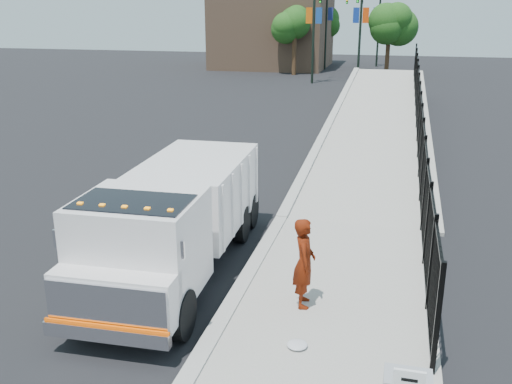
# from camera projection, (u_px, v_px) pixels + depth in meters

# --- Properties ---
(ground) EXTENTS (120.00, 120.00, 0.00)m
(ground) POSITION_uv_depth(u_px,v_px,m) (241.00, 292.00, 11.33)
(ground) COLOR black
(ground) RESTS_ON ground
(sidewalk) EXTENTS (3.55, 12.00, 0.12)m
(sidewalk) POSITION_uv_depth(u_px,v_px,m) (325.00, 361.00, 9.02)
(sidewalk) COLOR #9E998E
(sidewalk) RESTS_ON ground
(curb) EXTENTS (0.30, 12.00, 0.16)m
(curb) POSITION_uv_depth(u_px,v_px,m) (209.00, 343.00, 9.46)
(curb) COLOR #ADAAA3
(curb) RESTS_ON ground
(ramp) EXTENTS (3.95, 24.06, 3.19)m
(ramp) POSITION_uv_depth(u_px,v_px,m) (381.00, 133.00, 25.59)
(ramp) COLOR #9E998E
(ramp) RESTS_ON ground
(iron_fence) EXTENTS (0.10, 28.00, 1.80)m
(iron_fence) POSITION_uv_depth(u_px,v_px,m) (418.00, 133.00, 21.30)
(iron_fence) COLOR black
(iron_fence) RESTS_ON ground
(truck) EXTENTS (2.40, 6.77, 2.30)m
(truck) POSITION_uv_depth(u_px,v_px,m) (174.00, 217.00, 11.71)
(truck) COLOR black
(truck) RESTS_ON ground
(worker) EXTENTS (0.51, 0.68, 1.70)m
(worker) POSITION_uv_depth(u_px,v_px,m) (304.00, 263.00, 10.36)
(worker) COLOR #5D1806
(worker) RESTS_ON sidewalk
(arrow_sign) EXTENTS (0.35, 0.04, 0.22)m
(arrow_sign) POSITION_uv_depth(u_px,v_px,m) (409.00, 379.00, 6.30)
(arrow_sign) COLOR white
(arrow_sign) RESTS_ON utility_cabinet
(debris) EXTENTS (0.34, 0.34, 0.09)m
(debris) POSITION_uv_depth(u_px,v_px,m) (297.00, 345.00, 9.27)
(debris) COLOR silver
(debris) RESTS_ON sidewalk
(light_pole_0) EXTENTS (3.77, 0.22, 8.00)m
(light_pole_0) POSITION_uv_depth(u_px,v_px,m) (318.00, 22.00, 40.76)
(light_pole_0) COLOR black
(light_pole_0) RESTS_ON ground
(light_pole_1) EXTENTS (3.78, 0.22, 8.00)m
(light_pole_1) POSITION_uv_depth(u_px,v_px,m) (356.00, 21.00, 42.17)
(light_pole_1) COLOR black
(light_pole_1) RESTS_ON ground
(light_pole_2) EXTENTS (3.77, 0.22, 8.00)m
(light_pole_2) POSITION_uv_depth(u_px,v_px,m) (330.00, 19.00, 50.08)
(light_pole_2) COLOR black
(light_pole_2) RESTS_ON ground
(light_pole_3) EXTENTS (3.78, 0.22, 8.00)m
(light_pole_3) POSITION_uv_depth(u_px,v_px,m) (376.00, 18.00, 52.81)
(light_pole_3) COLOR black
(light_pole_3) RESTS_ON ground
(tree_0) EXTENTS (2.69, 2.69, 5.34)m
(tree_0) POSITION_uv_depth(u_px,v_px,m) (295.00, 25.00, 46.22)
(tree_0) COLOR #382314
(tree_0) RESTS_ON ground
(tree_1) EXTENTS (2.77, 2.77, 5.38)m
(tree_1) POSITION_uv_depth(u_px,v_px,m) (389.00, 26.00, 45.88)
(tree_1) COLOR #382314
(tree_1) RESTS_ON ground
(tree_2) EXTENTS (2.67, 2.67, 5.33)m
(tree_2) POSITION_uv_depth(u_px,v_px,m) (326.00, 22.00, 56.12)
(tree_2) COLOR #382314
(tree_2) RESTS_ON ground
(building) EXTENTS (10.00, 10.00, 8.00)m
(building) POSITION_uv_depth(u_px,v_px,m) (274.00, 23.00, 52.75)
(building) COLOR #8C664C
(building) RESTS_ON ground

